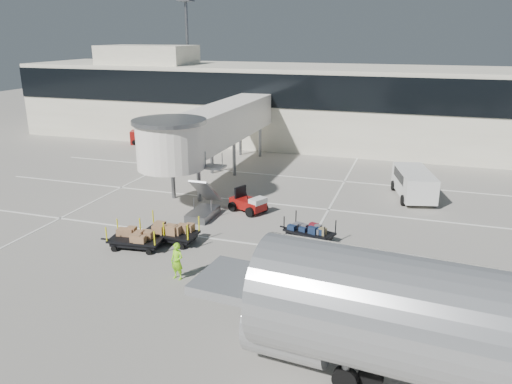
% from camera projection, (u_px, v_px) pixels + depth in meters
% --- Properties ---
extents(ground, '(140.00, 140.00, 0.00)m').
position_uv_depth(ground, '(189.00, 251.00, 27.05)').
color(ground, '#A8A296').
rests_on(ground, ground).
extents(lane_markings, '(40.00, 30.00, 0.02)m').
position_uv_depth(lane_markings, '(237.00, 198.00, 35.69)').
color(lane_markings, white).
rests_on(lane_markings, ground).
extents(terminal, '(64.00, 12.11, 15.20)m').
position_uv_depth(terminal, '(307.00, 104.00, 52.99)').
color(terminal, '#EDE8CC').
rests_on(terminal, ground).
extents(jet_bridge, '(5.70, 20.40, 6.03)m').
position_uv_depth(jet_bridge, '(209.00, 129.00, 38.02)').
color(jet_bridge, white).
rests_on(jet_bridge, ground).
extents(baggage_tug, '(2.70, 2.35, 1.60)m').
position_uv_depth(baggage_tug, '(249.00, 203.00, 32.83)').
color(baggage_tug, maroon).
rests_on(baggage_tug, ground).
extents(suitcase_cart, '(3.45, 2.21, 1.33)m').
position_uv_depth(suitcase_cart, '(309.00, 232.00, 28.31)').
color(suitcase_cart, black).
rests_on(suitcase_cart, ground).
extents(box_cart_near, '(3.60, 1.75, 1.39)m').
position_uv_depth(box_cart_near, '(134.00, 239.00, 27.21)').
color(box_cart_near, black).
rests_on(box_cart_near, ground).
extents(box_cart_far, '(3.82, 1.62, 1.49)m').
position_uv_depth(box_cart_far, '(170.00, 232.00, 28.09)').
color(box_cart_far, black).
rests_on(box_cart_far, ground).
extents(ground_worker, '(0.74, 0.56, 1.84)m').
position_uv_depth(ground_worker, '(177.00, 261.00, 23.74)').
color(ground_worker, '#7DDA17').
rests_on(ground_worker, ground).
extents(minivan, '(3.34, 5.60, 1.99)m').
position_uv_depth(minivan, '(413.00, 181.00, 35.58)').
color(minivan, white).
rests_on(minivan, ground).
extents(belt_loader, '(4.06, 2.64, 1.84)m').
position_uv_depth(belt_loader, '(148.00, 137.00, 53.09)').
color(belt_loader, maroon).
rests_on(belt_loader, ground).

